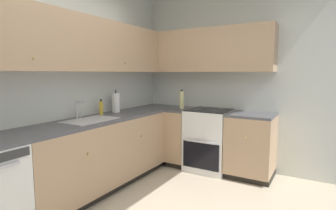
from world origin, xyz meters
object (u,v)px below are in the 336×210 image
Objects in this scene: soap_bottle at (101,108)px; oil_bottle at (182,100)px; oven_range at (209,139)px; paper_towel_roll at (116,103)px.

oil_bottle reaches higher than soap_bottle.
oil_bottle is (-0.02, 0.47, 0.58)m from oven_range.
paper_towel_roll is (0.27, -0.02, 0.04)m from soap_bottle.
soap_bottle is 0.28m from paper_towel_roll.
soap_bottle is (-1.14, 1.09, 0.54)m from oven_range.
soap_bottle is at bearing 136.21° from oven_range.
oven_range is 3.57× the size of oil_bottle.
soap_bottle reaches higher than oven_range.
paper_towel_roll is 1.11× the size of oil_bottle.
oven_range is 0.75m from oil_bottle.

